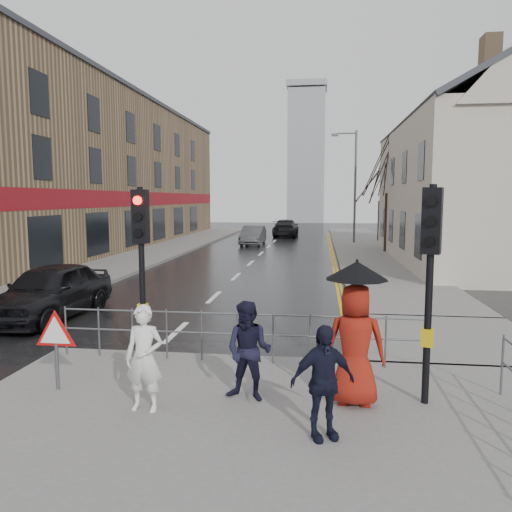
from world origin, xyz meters
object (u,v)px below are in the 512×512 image
(pedestrian_a, at_px, (144,358))
(car_mid, at_px, (253,235))
(pedestrian_b, at_px, (249,351))
(pedestrian_with_umbrella, at_px, (356,330))
(car_parked, at_px, (50,291))
(pedestrian_d, at_px, (323,382))

(pedestrian_a, distance_m, car_mid, 28.60)
(car_mid, bearing_deg, pedestrian_b, -81.74)
(pedestrian_with_umbrella, distance_m, car_parked, 9.52)
(pedestrian_d, bearing_deg, pedestrian_b, 111.54)
(pedestrian_with_umbrella, relative_size, pedestrian_d, 1.45)
(pedestrian_a, relative_size, pedestrian_d, 1.04)
(pedestrian_a, bearing_deg, car_parked, 132.52)
(pedestrian_b, distance_m, pedestrian_d, 1.62)
(pedestrian_b, xyz_separation_m, car_mid, (-3.69, 27.92, -0.25))
(pedestrian_b, distance_m, car_mid, 28.16)
(pedestrian_with_umbrella, relative_size, car_parked, 0.50)
(pedestrian_with_umbrella, bearing_deg, pedestrian_d, -112.97)
(pedestrian_a, bearing_deg, car_mid, 97.26)
(pedestrian_with_umbrella, distance_m, pedestrian_d, 1.34)
(pedestrian_b, distance_m, car_parked, 8.19)
(car_parked, bearing_deg, pedestrian_with_umbrella, -30.42)
(pedestrian_d, xyz_separation_m, car_parked, (-7.47, 6.36, -0.14))
(pedestrian_b, bearing_deg, pedestrian_with_umbrella, 13.42)
(pedestrian_d, relative_size, car_mid, 0.37)
(pedestrian_with_umbrella, xyz_separation_m, car_parked, (-7.97, 5.18, -0.54))
(pedestrian_d, bearing_deg, car_parked, 116.02)
(pedestrian_a, height_order, pedestrian_with_umbrella, pedestrian_with_umbrella)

